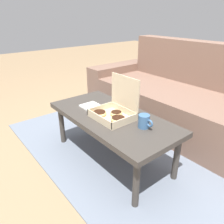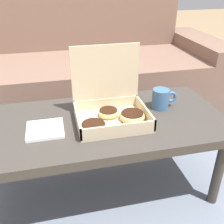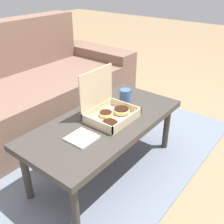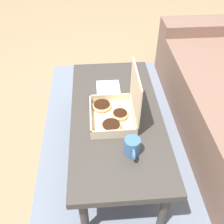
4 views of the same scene
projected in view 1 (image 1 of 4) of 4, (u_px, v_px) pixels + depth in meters
The scene contains 7 objects.
ground_plane at pixel (123, 152), 1.93m from camera, with size 12.00×12.00×0.00m, color #937756.
area_rug at pixel (147, 141), 2.10m from camera, with size 2.31×1.89×0.01m, color slate.
couch at pixel (183, 101), 2.28m from camera, with size 2.19×0.85×0.86m.
coffee_table at pixel (112, 120), 1.70m from camera, with size 1.09×0.52×0.40m.
pastry_box at pixel (114, 111), 1.63m from camera, with size 0.30×0.25×0.30m.
coffee_mug at pixel (144, 121), 1.49m from camera, with size 0.12×0.08×0.09m.
napkin_stack at pixel (91, 106), 1.83m from camera, with size 0.15×0.15×0.01m.
Camera 1 is at (1.18, -1.09, 1.13)m, focal length 35.00 mm.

